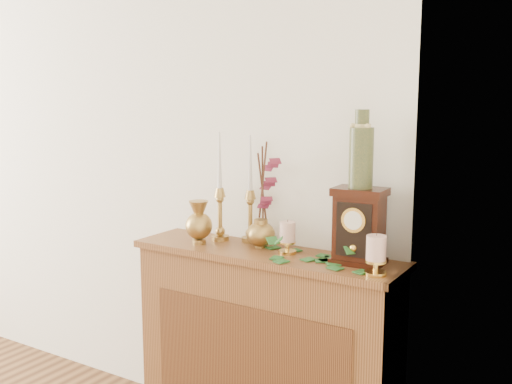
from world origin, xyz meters
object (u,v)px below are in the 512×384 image
Objects in this scene: bud_vase at (199,223)px; candlestick_center at (250,207)px; ginger_jar at (267,199)px; ceramic_vase at (361,153)px; mantel_clock at (359,227)px; candlestick_left at (220,205)px.

candlestick_center is at bearing 42.41° from bud_vase.
ceramic_vase is (0.46, -0.04, 0.23)m from ginger_jar.
mantel_clock is at bearing -87.51° from ceramic_vase.
ceramic_vase reaches higher than candlestick_center.
ginger_jar is 0.51m from ceramic_vase.
candlestick_center is 1.03× the size of ginger_jar.
candlestick_center is 0.57m from mantel_clock.
candlestick_left is 2.54× the size of bud_vase.
ceramic_vase is at bearing -7.82° from candlestick_center.
ginger_jar is at bearing 3.85° from candlestick_left.
bud_vase is 0.83m from ceramic_vase.
ginger_jar is at bearing 174.52° from ceramic_vase.
candlestick_left is 0.76m from ceramic_vase.
ceramic_vase is (0.74, 0.08, 0.35)m from bud_vase.
bud_vase is (-0.18, -0.16, -0.06)m from candlestick_center.
ginger_jar is 0.46m from mantel_clock.
bud_vase is 0.42× the size of ginger_jar.
mantel_clock reaches higher than bud_vase.
candlestick_center is 1.60× the size of mantel_clock.
bud_vase is at bearing -110.26° from candlestick_left.
ceramic_vase reaches higher than candlestick_left.
ginger_jar is at bearing 171.68° from mantel_clock.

